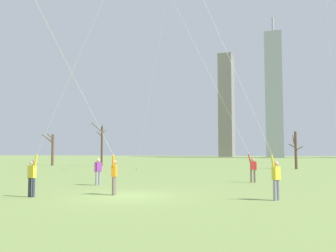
{
  "coord_description": "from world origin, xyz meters",
  "views": [
    {
      "loc": [
        6.87,
        -14.97,
        1.97
      ],
      "look_at": [
        0.0,
        6.0,
        3.61
      ],
      "focal_mm": 38.24,
      "sensor_mm": 36.0,
      "label": 1
    }
  ],
  "objects_px": {
    "kite_flyer_foreground_right_red": "(59,111)",
    "kite_flyer_foreground_left_white": "(232,125)",
    "kite_flyer_far_back_purple": "(91,129)",
    "bare_tree_leftmost": "(52,148)",
    "kite_flyer_midfield_center_teal": "(250,117)",
    "bare_tree_right_of_center": "(102,144)",
    "bystander_watching_nearby": "(98,170)",
    "bare_tree_far_right_edge": "(296,149)"
  },
  "relations": [
    {
      "from": "kite_flyer_foreground_left_white",
      "to": "bare_tree_far_right_edge",
      "type": "height_order",
      "value": "kite_flyer_foreground_left_white"
    },
    {
      "from": "kite_flyer_midfield_center_teal",
      "to": "bare_tree_right_of_center",
      "type": "height_order",
      "value": "kite_flyer_midfield_center_teal"
    },
    {
      "from": "kite_flyer_far_back_purple",
      "to": "bare_tree_right_of_center",
      "type": "distance_m",
      "value": 38.78
    },
    {
      "from": "kite_flyer_foreground_right_red",
      "to": "kite_flyer_foreground_left_white",
      "type": "height_order",
      "value": "kite_flyer_foreground_left_white"
    },
    {
      "from": "bare_tree_far_right_edge",
      "to": "kite_flyer_foreground_right_red",
      "type": "bearing_deg",
      "value": -107.95
    },
    {
      "from": "bystander_watching_nearby",
      "to": "bare_tree_right_of_center",
      "type": "relative_size",
      "value": 0.25
    },
    {
      "from": "kite_flyer_far_back_purple",
      "to": "bare_tree_leftmost",
      "type": "xyz_separation_m",
      "value": [
        -25.94,
        32.99,
        -0.35
      ]
    },
    {
      "from": "bystander_watching_nearby",
      "to": "bare_tree_far_right_edge",
      "type": "relative_size",
      "value": 0.36
    },
    {
      "from": "kite_flyer_midfield_center_teal",
      "to": "kite_flyer_far_back_purple",
      "type": "height_order",
      "value": "kite_flyer_far_back_purple"
    },
    {
      "from": "kite_flyer_foreground_right_red",
      "to": "kite_flyer_midfield_center_teal",
      "type": "height_order",
      "value": "kite_flyer_foreground_right_red"
    },
    {
      "from": "kite_flyer_midfield_center_teal",
      "to": "bystander_watching_nearby",
      "type": "height_order",
      "value": "kite_flyer_midfield_center_teal"
    },
    {
      "from": "kite_flyer_midfield_center_teal",
      "to": "bare_tree_far_right_edge",
      "type": "relative_size",
      "value": 3.06
    },
    {
      "from": "kite_flyer_foreground_right_red",
      "to": "kite_flyer_midfield_center_teal",
      "type": "bearing_deg",
      "value": 9.56
    },
    {
      "from": "kite_flyer_foreground_left_white",
      "to": "bare_tree_far_right_edge",
      "type": "xyz_separation_m",
      "value": [
        4.59,
        21.2,
        -1.44
      ]
    },
    {
      "from": "kite_flyer_foreground_right_red",
      "to": "bare_tree_right_of_center",
      "type": "bearing_deg",
      "value": 115.88
    },
    {
      "from": "kite_flyer_foreground_right_red",
      "to": "bystander_watching_nearby",
      "type": "distance_m",
      "value": 7.0
    },
    {
      "from": "kite_flyer_midfield_center_teal",
      "to": "kite_flyer_foreground_right_red",
      "type": "bearing_deg",
      "value": -170.44
    },
    {
      "from": "kite_flyer_foreground_right_red",
      "to": "bare_tree_right_of_center",
      "type": "height_order",
      "value": "kite_flyer_foreground_right_red"
    },
    {
      "from": "kite_flyer_foreground_left_white",
      "to": "kite_flyer_far_back_purple",
      "type": "distance_m",
      "value": 12.05
    },
    {
      "from": "bare_tree_leftmost",
      "to": "bystander_watching_nearby",
      "type": "bearing_deg",
      "value": -49.56
    },
    {
      "from": "kite_flyer_foreground_left_white",
      "to": "kite_flyer_far_back_purple",
      "type": "xyz_separation_m",
      "value": [
        -4.26,
        -11.24,
        -0.88
      ]
    },
    {
      "from": "kite_flyer_foreground_left_white",
      "to": "kite_flyer_far_back_purple",
      "type": "height_order",
      "value": "kite_flyer_foreground_left_white"
    },
    {
      "from": "bare_tree_leftmost",
      "to": "kite_flyer_foreground_right_red",
      "type": "bearing_deg",
      "value": -53.57
    },
    {
      "from": "kite_flyer_foreground_left_white",
      "to": "bare_tree_leftmost",
      "type": "distance_m",
      "value": 37.23
    },
    {
      "from": "bare_tree_far_right_edge",
      "to": "bystander_watching_nearby",
      "type": "bearing_deg",
      "value": -114.64
    },
    {
      "from": "kite_flyer_foreground_left_white",
      "to": "kite_flyer_foreground_right_red",
      "type": "bearing_deg",
      "value": -117.81
    },
    {
      "from": "bare_tree_leftmost",
      "to": "bare_tree_right_of_center",
      "type": "xyz_separation_m",
      "value": [
        7.72,
        1.24,
        0.59
      ]
    },
    {
      "from": "bare_tree_leftmost",
      "to": "bare_tree_right_of_center",
      "type": "height_order",
      "value": "bare_tree_right_of_center"
    },
    {
      "from": "kite_flyer_far_back_purple",
      "to": "bare_tree_right_of_center",
      "type": "relative_size",
      "value": 2.57
    },
    {
      "from": "kite_flyer_foreground_left_white",
      "to": "bare_tree_leftmost",
      "type": "relative_size",
      "value": 4.11
    },
    {
      "from": "bare_tree_far_right_edge",
      "to": "bare_tree_right_of_center",
      "type": "bearing_deg",
      "value": 176.2
    },
    {
      "from": "kite_flyer_far_back_purple",
      "to": "bare_tree_far_right_edge",
      "type": "bearing_deg",
      "value": 74.75
    },
    {
      "from": "kite_flyer_far_back_purple",
      "to": "bare_tree_far_right_edge",
      "type": "height_order",
      "value": "kite_flyer_far_back_purple"
    },
    {
      "from": "kite_flyer_foreground_left_white",
      "to": "kite_flyer_midfield_center_teal",
      "type": "xyz_separation_m",
      "value": [
        2.09,
        -9.83,
        -0.42
      ]
    },
    {
      "from": "kite_flyer_far_back_purple",
      "to": "bystander_watching_nearby",
      "type": "xyz_separation_m",
      "value": [
        -3.16,
        6.27,
        -2.04
      ]
    },
    {
      "from": "kite_flyer_far_back_purple",
      "to": "bare_tree_leftmost",
      "type": "distance_m",
      "value": 41.97
    },
    {
      "from": "kite_flyer_foreground_right_red",
      "to": "kite_flyer_foreground_left_white",
      "type": "xyz_separation_m",
      "value": [
        5.89,
        11.17,
        0.04
      ]
    },
    {
      "from": "kite_flyer_foreground_right_red",
      "to": "bare_tree_right_of_center",
      "type": "xyz_separation_m",
      "value": [
        -16.58,
        34.17,
        -0.6
      ]
    },
    {
      "from": "kite_flyer_midfield_center_teal",
      "to": "kite_flyer_far_back_purple",
      "type": "relative_size",
      "value": 0.83
    },
    {
      "from": "kite_flyer_foreground_right_red",
      "to": "kite_flyer_far_back_purple",
      "type": "xyz_separation_m",
      "value": [
        1.64,
        -0.07,
        -0.84
      ]
    },
    {
      "from": "kite_flyer_midfield_center_teal",
      "to": "bare_tree_leftmost",
      "type": "height_order",
      "value": "kite_flyer_midfield_center_teal"
    },
    {
      "from": "kite_flyer_foreground_right_red",
      "to": "bare_tree_right_of_center",
      "type": "relative_size",
      "value": 2.21
    }
  ]
}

